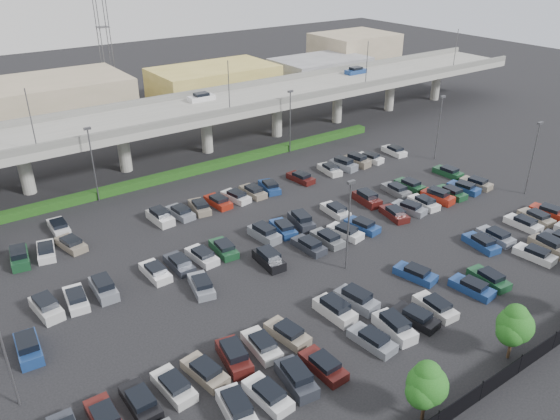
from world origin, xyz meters
TOP-DOWN VIEW (x-y plane):
  - ground at (0.00, 0.00)m, footprint 280.00×280.00m
  - overpass at (-0.25, 32.00)m, footprint 150.00×13.00m
  - hedge at (0.00, 25.00)m, footprint 66.00×1.60m
  - fence at (-0.05, -28.00)m, footprint 70.00×0.10m
  - tree_row at (0.70, -26.53)m, footprint 65.07×3.66m
  - parked_cars at (-0.92, -3.71)m, footprint 62.77×41.57m
  - light_poles at (-4.13, 2.00)m, footprint 66.90×48.38m
  - distant_buildings at (12.38, 61.81)m, footprint 138.00×24.00m
  - comm_tower at (4.00, 74.00)m, footprint 2.40×2.40m

SIDE VIEW (x-z plane):
  - ground at x=0.00m, z-range 0.00..0.00m
  - hedge at x=0.00m, z-range 0.00..1.10m
  - parked_cars at x=-0.92m, z-range -0.23..1.44m
  - fence at x=-0.05m, z-range -0.10..1.90m
  - tree_row at x=0.70m, z-range 0.55..6.49m
  - distant_buildings at x=12.38m, z-range -0.76..8.24m
  - light_poles at x=-4.13m, z-range 1.09..11.39m
  - overpass at x=-0.25m, z-range -0.93..14.87m
  - comm_tower at x=4.00m, z-range 0.61..30.61m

